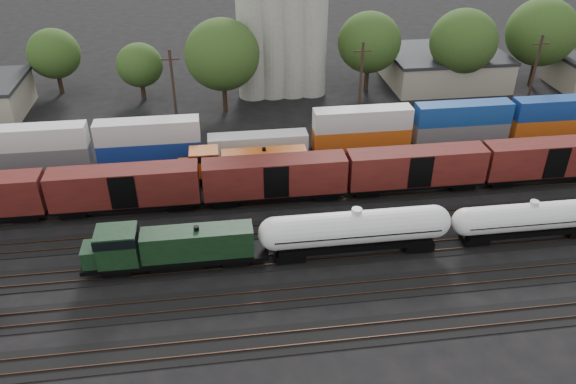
{
  "coord_description": "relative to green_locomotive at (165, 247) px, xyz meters",
  "views": [
    {
      "loc": [
        -6.75,
        -45.88,
        32.35
      ],
      "look_at": [
        -0.26,
        2.0,
        3.0
      ],
      "focal_mm": 35.0,
      "sensor_mm": 36.0,
      "label": 1
    }
  ],
  "objects": [
    {
      "name": "green_locomotive",
      "position": [
        0.0,
        0.0,
        0.0
      ],
      "size": [
        16.39,
        2.89,
        4.34
      ],
      "color": "black",
      "rests_on": "ground"
    },
    {
      "name": "tank_car_a",
      "position": [
        17.2,
        0.0,
        0.31
      ],
      "size": [
        17.96,
        3.22,
        4.71
      ],
      "color": "silver",
      "rests_on": "ground"
    },
    {
      "name": "utility_poles",
      "position": [
        12.17,
        27.0,
        3.73
      ],
      "size": [
        122.2,
        0.36,
        12.0
      ],
      "color": "black",
      "rests_on": "ground"
    },
    {
      "name": "tank_car_b",
      "position": [
        34.31,
        -0.0,
        -0.03
      ],
      "size": [
        15.62,
        2.8,
        4.09
      ],
      "color": "silver",
      "rests_on": "ground"
    },
    {
      "name": "industrial_sheds",
      "position": [
        18.79,
        40.25,
        0.08
      ],
      "size": [
        119.38,
        17.26,
        5.1
      ],
      "color": "#9E937F",
      "rests_on": "ground"
    },
    {
      "name": "tree_band",
      "position": [
        12.59,
        42.08,
        5.08
      ],
      "size": [
        163.49,
        21.59,
        13.99
      ],
      "color": "black",
      "rests_on": "ground"
    },
    {
      "name": "orange_locomotive",
      "position": [
        7.57,
        15.0,
        -0.19
      ],
      "size": [
        15.94,
        2.66,
        3.98
      ],
      "color": "black",
      "rests_on": "ground"
    },
    {
      "name": "ground",
      "position": [
        12.17,
        5.0,
        -2.48
      ],
      "size": [
        600.0,
        600.0,
        0.0
      ],
      "primitive_type": "plane",
      "color": "black"
    },
    {
      "name": "grain_silo",
      "position": [
        15.45,
        41.0,
        8.77
      ],
      "size": [
        13.4,
        5.0,
        29.0
      ],
      "color": "#A3A196",
      "rests_on": "ground"
    },
    {
      "name": "tracks",
      "position": [
        12.17,
        5.0,
        -2.43
      ],
      "size": [
        180.0,
        33.2,
        0.2
      ],
      "color": "black",
      "rests_on": "ground"
    },
    {
      "name": "container_wall",
      "position": [
        1.94,
        20.0,
        0.34
      ],
      "size": [
        160.0,
        2.6,
        5.8
      ],
      "color": "black",
      "rests_on": "ground"
    },
    {
      "name": "boxcar_string",
      "position": [
        18.61,
        10.0,
        0.64
      ],
      "size": [
        153.6,
        2.9,
        4.2
      ],
      "color": "black",
      "rests_on": "ground"
    }
  ]
}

